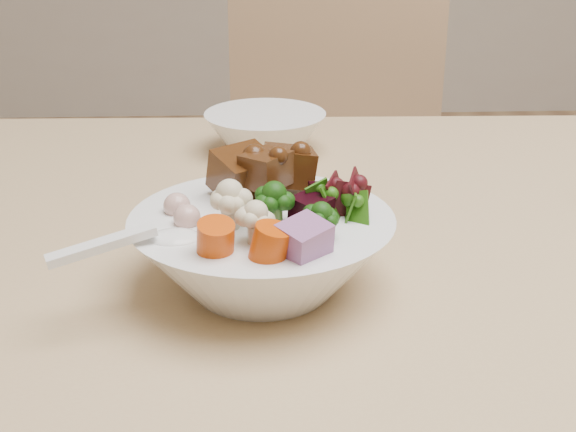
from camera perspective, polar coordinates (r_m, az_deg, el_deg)
The scene contains 4 objects.
chair_far at distance 1.43m, azimuth 2.66°, elevation 1.91°, with size 0.47×0.47×0.85m.
food_bowl at distance 0.63m, azimuth -1.71°, elevation -2.20°, with size 0.21×0.21×0.11m.
soup_spoon at distance 0.58m, azimuth -9.33°, elevation -1.78°, with size 0.11×0.06×0.02m.
side_bowl at distance 0.95m, azimuth -1.63°, elevation 5.94°, with size 0.14×0.14×0.05m, color white, non-canonical shape.
Camera 1 is at (-0.62, -0.54, 0.99)m, focal length 50.00 mm.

